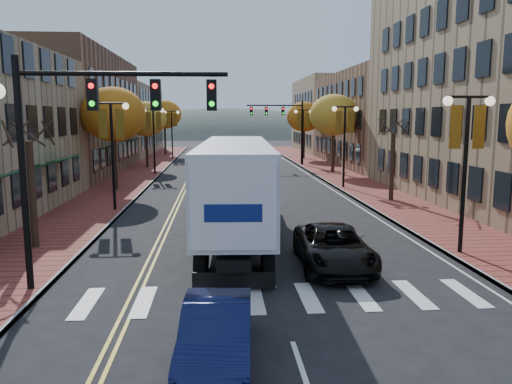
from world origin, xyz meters
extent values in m
plane|color=black|center=(0.00, 0.00, 0.00)|extent=(200.00, 200.00, 0.00)
cube|color=brown|center=(-9.00, 32.50, 0.07)|extent=(4.00, 85.00, 0.15)
cube|color=brown|center=(9.00, 32.50, 0.07)|extent=(4.00, 85.00, 0.15)
cube|color=brown|center=(-17.00, 36.00, 5.50)|extent=(12.00, 24.00, 11.00)
cube|color=#9E8966|center=(-17.00, 61.00, 4.75)|extent=(12.00, 26.00, 9.50)
cube|color=brown|center=(18.50, 42.00, 5.00)|extent=(15.00, 24.00, 10.00)
cube|color=#9E8966|center=(18.50, 64.00, 5.50)|extent=(15.00, 20.00, 11.00)
cylinder|color=#382619|center=(-9.00, 8.00, 2.25)|extent=(0.28, 0.28, 4.20)
cylinder|color=#382619|center=(-9.00, 24.00, 2.60)|extent=(0.28, 0.28, 4.90)
ellipsoid|color=orange|center=(-9.00, 24.00, 5.46)|extent=(4.48, 4.48, 3.81)
cylinder|color=#382619|center=(-9.00, 40.00, 2.42)|extent=(0.28, 0.28, 4.55)
ellipsoid|color=gold|center=(-9.00, 40.00, 5.07)|extent=(4.16, 4.16, 3.54)
cylinder|color=#382619|center=(-9.00, 58.00, 2.67)|extent=(0.28, 0.28, 5.04)
ellipsoid|color=orange|center=(-9.00, 58.00, 5.62)|extent=(4.61, 4.61, 3.92)
cylinder|color=#382619|center=(9.00, 18.00, 2.25)|extent=(0.28, 0.28, 4.20)
cylinder|color=#382619|center=(9.00, 34.00, 2.60)|extent=(0.28, 0.28, 4.90)
ellipsoid|color=gold|center=(9.00, 34.00, 5.46)|extent=(4.48, 4.48, 3.81)
cylinder|color=#382619|center=(9.00, 50.00, 2.53)|extent=(0.28, 0.28, 4.76)
ellipsoid|color=orange|center=(9.00, 50.00, 5.30)|extent=(4.35, 4.35, 3.70)
cylinder|color=black|center=(-7.50, 16.00, 3.00)|extent=(0.16, 0.16, 6.00)
cylinder|color=black|center=(-7.50, 16.00, 6.00)|extent=(1.60, 0.10, 0.10)
sphere|color=#FFF2CC|center=(-8.30, 16.00, 5.85)|extent=(0.36, 0.36, 0.36)
sphere|color=#FFF2CC|center=(-6.70, 16.00, 5.85)|extent=(0.36, 0.36, 0.36)
cube|color=#BB8618|center=(-7.95, 16.00, 4.90)|extent=(0.45, 0.03, 1.60)
cube|color=#BB8618|center=(-7.05, 16.00, 4.90)|extent=(0.45, 0.03, 1.60)
cylinder|color=black|center=(-7.50, 34.00, 3.00)|extent=(0.16, 0.16, 6.00)
cylinder|color=black|center=(-7.50, 34.00, 6.00)|extent=(1.60, 0.10, 0.10)
sphere|color=#FFF2CC|center=(-8.30, 34.00, 5.85)|extent=(0.36, 0.36, 0.36)
sphere|color=#FFF2CC|center=(-6.70, 34.00, 5.85)|extent=(0.36, 0.36, 0.36)
cube|color=#BB8618|center=(-7.95, 34.00, 4.90)|extent=(0.45, 0.03, 1.60)
cube|color=#BB8618|center=(-7.05, 34.00, 4.90)|extent=(0.45, 0.03, 1.60)
cylinder|color=black|center=(-7.50, 52.00, 3.00)|extent=(0.16, 0.16, 6.00)
cylinder|color=black|center=(-7.50, 52.00, 6.00)|extent=(1.60, 0.10, 0.10)
sphere|color=#FFF2CC|center=(-8.30, 52.00, 5.85)|extent=(0.36, 0.36, 0.36)
sphere|color=#FFF2CC|center=(-6.70, 52.00, 5.85)|extent=(0.36, 0.36, 0.36)
cube|color=#BB8618|center=(-7.95, 52.00, 4.90)|extent=(0.45, 0.03, 1.60)
cube|color=#BB8618|center=(-7.05, 52.00, 4.90)|extent=(0.45, 0.03, 1.60)
cylinder|color=black|center=(7.50, 6.00, 3.00)|extent=(0.16, 0.16, 6.00)
cylinder|color=black|center=(7.50, 6.00, 6.00)|extent=(1.60, 0.10, 0.10)
sphere|color=#FFF2CC|center=(6.70, 6.00, 5.85)|extent=(0.36, 0.36, 0.36)
sphere|color=#FFF2CC|center=(8.30, 6.00, 5.85)|extent=(0.36, 0.36, 0.36)
cube|color=#BB8618|center=(7.05, 6.00, 4.90)|extent=(0.45, 0.03, 1.60)
cube|color=#BB8618|center=(7.95, 6.00, 4.90)|extent=(0.45, 0.03, 1.60)
cylinder|color=black|center=(7.50, 24.00, 3.00)|extent=(0.16, 0.16, 6.00)
cylinder|color=black|center=(7.50, 24.00, 6.00)|extent=(1.60, 0.10, 0.10)
sphere|color=#FFF2CC|center=(6.70, 24.00, 5.85)|extent=(0.36, 0.36, 0.36)
sphere|color=#FFF2CC|center=(8.30, 24.00, 5.85)|extent=(0.36, 0.36, 0.36)
cube|color=#BB8618|center=(7.05, 24.00, 4.90)|extent=(0.45, 0.03, 1.60)
cube|color=#BB8618|center=(7.95, 24.00, 4.90)|extent=(0.45, 0.03, 1.60)
cylinder|color=black|center=(7.50, 42.00, 3.00)|extent=(0.16, 0.16, 6.00)
cylinder|color=black|center=(7.50, 42.00, 6.00)|extent=(1.60, 0.10, 0.10)
sphere|color=#FFF2CC|center=(6.70, 42.00, 5.85)|extent=(0.36, 0.36, 0.36)
sphere|color=#FFF2CC|center=(8.30, 42.00, 5.85)|extent=(0.36, 0.36, 0.36)
cube|color=#BB8618|center=(7.05, 42.00, 4.90)|extent=(0.45, 0.03, 1.60)
cube|color=#BB8618|center=(7.95, 42.00, 4.90)|extent=(0.45, 0.03, 1.60)
cylinder|color=black|center=(-7.40, 3.00, 3.50)|extent=(0.20, 0.20, 7.00)
cylinder|color=black|center=(-4.40, 3.00, 6.50)|extent=(6.00, 0.14, 0.14)
cube|color=black|center=(-5.30, 3.00, 5.90)|extent=(0.30, 0.25, 0.90)
sphere|color=#FF0C0C|center=(-5.30, 2.86, 6.15)|extent=(0.16, 0.16, 0.16)
cube|color=black|center=(-3.50, 3.00, 5.90)|extent=(0.30, 0.25, 0.90)
sphere|color=#FF0C0C|center=(-3.50, 2.86, 6.15)|extent=(0.16, 0.16, 0.16)
cube|color=black|center=(-1.88, 3.00, 5.90)|extent=(0.30, 0.25, 0.90)
sphere|color=#FF0C0C|center=(-1.88, 2.86, 6.15)|extent=(0.16, 0.16, 0.16)
cylinder|color=black|center=(7.40, 42.00, 3.50)|extent=(0.20, 0.20, 7.00)
cylinder|color=black|center=(4.40, 42.00, 6.50)|extent=(6.00, 0.14, 0.14)
cube|color=black|center=(5.30, 42.00, 5.90)|extent=(0.30, 0.25, 0.90)
sphere|color=#FF0C0C|center=(5.30, 41.86, 6.15)|extent=(0.16, 0.16, 0.16)
cube|color=black|center=(3.50, 42.00, 5.90)|extent=(0.30, 0.25, 0.90)
sphere|color=#FF0C0C|center=(3.50, 41.86, 6.15)|extent=(0.16, 0.16, 0.16)
cube|color=black|center=(1.88, 42.00, 5.90)|extent=(0.30, 0.25, 0.90)
sphere|color=#FF0C0C|center=(1.88, 41.86, 6.15)|extent=(0.16, 0.16, 0.16)
cube|color=black|center=(-0.98, 9.11, 0.89)|extent=(1.67, 13.71, 0.37)
cube|color=silver|center=(-0.98, 9.11, 2.74)|extent=(3.35, 13.79, 2.95)
cube|color=black|center=(-0.61, 17.52, 1.74)|extent=(2.77, 3.27, 2.63)
cylinder|color=black|center=(-2.33, 3.70, 0.53)|extent=(0.42, 1.07, 1.05)
cylinder|color=black|center=(-0.13, 3.60, 0.53)|extent=(0.42, 1.07, 1.05)
cylinder|color=black|center=(-2.28, 4.96, 0.53)|extent=(0.42, 1.07, 1.05)
cylinder|color=black|center=(-0.07, 4.86, 0.53)|extent=(0.42, 1.07, 1.05)
cylinder|color=black|center=(-1.77, 16.31, 0.53)|extent=(0.42, 1.07, 1.05)
cylinder|color=black|center=(0.44, 16.21, 0.53)|extent=(0.42, 1.07, 1.05)
cylinder|color=black|center=(-1.66, 18.63, 0.53)|extent=(0.42, 1.07, 1.05)
cylinder|color=black|center=(0.55, 18.53, 0.53)|extent=(0.42, 1.07, 1.05)
imported|color=#0D1235|center=(-1.78, -1.78, 0.69)|extent=(1.72, 4.27, 1.38)
imported|color=black|center=(2.32, 4.93, 0.72)|extent=(2.61, 5.30, 1.45)
imported|color=silver|center=(-1.93, 53.58, 0.65)|extent=(1.76, 3.88, 1.29)
imported|color=#B7B7BF|center=(3.92, 57.09, 0.63)|extent=(2.26, 4.50, 1.25)
imported|color=#A7A6AE|center=(3.10, 69.67, 0.74)|extent=(1.88, 4.57, 1.47)
camera|label=1|loc=(-1.71, -11.92, 5.27)|focal=35.00mm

